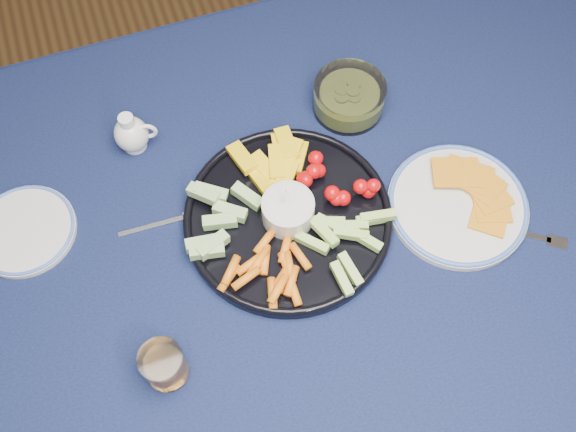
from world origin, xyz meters
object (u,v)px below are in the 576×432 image
object	(u,v)px
cheese_plate	(458,204)
side_plate_extra	(25,230)
juice_tumbler	(165,366)
crudite_platter	(287,216)
creamer_pitcher	(132,134)
pickle_bowl	(349,98)
dining_table	(274,262)

from	to	relation	value
cheese_plate	side_plate_extra	size ratio (longest dim) A/B	1.40
juice_tumbler	side_plate_extra	world-z (taller)	juice_tumbler
crudite_platter	cheese_plate	bearing A→B (deg)	-14.04
crudite_platter	side_plate_extra	distance (m)	0.44
creamer_pitcher	juice_tumbler	world-z (taller)	creamer_pitcher
creamer_pitcher	juice_tumbler	bearing A→B (deg)	-96.47
crudite_platter	creamer_pitcher	world-z (taller)	crudite_platter
cheese_plate	pickle_bowl	bearing A→B (deg)	110.66
side_plate_extra	juice_tumbler	bearing A→B (deg)	-61.41
crudite_platter	cheese_plate	distance (m)	0.30
dining_table	side_plate_extra	xyz separation A→B (m)	(-0.39, 0.15, 0.10)
creamer_pitcher	pickle_bowl	world-z (taller)	creamer_pitcher
cheese_plate	creamer_pitcher	bearing A→B (deg)	147.98
pickle_bowl	side_plate_extra	distance (m)	0.62
cheese_plate	side_plate_extra	world-z (taller)	cheese_plate
crudite_platter	pickle_bowl	bearing A→B (deg)	45.12
dining_table	cheese_plate	distance (m)	0.34
pickle_bowl	cheese_plate	distance (m)	0.28
creamer_pitcher	juice_tumbler	distance (m)	0.42
pickle_bowl	side_plate_extra	xyz separation A→B (m)	(-0.61, -0.06, -0.02)
dining_table	juice_tumbler	distance (m)	0.30
crudite_platter	pickle_bowl	size ratio (longest dim) A/B	2.67
dining_table	side_plate_extra	world-z (taller)	side_plate_extra
crudite_platter	side_plate_extra	bearing A→B (deg)	163.35
dining_table	creamer_pitcher	size ratio (longest dim) A/B	19.57
creamer_pitcher	cheese_plate	xyz separation A→B (m)	(0.50, -0.31, -0.02)
creamer_pitcher	side_plate_extra	size ratio (longest dim) A/B	0.49
creamer_pitcher	side_plate_extra	bearing A→B (deg)	-152.96
pickle_bowl	juice_tumbler	bearing A→B (deg)	-139.99
creamer_pitcher	cheese_plate	distance (m)	0.58
cheese_plate	juice_tumbler	size ratio (longest dim) A/B	3.12
dining_table	side_plate_extra	bearing A→B (deg)	158.39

